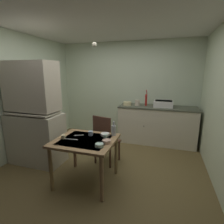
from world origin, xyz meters
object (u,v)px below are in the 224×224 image
object	(u,v)px
mug_dark	(105,137)
glass_bottle	(114,130)
chair_far_side	(105,139)
serving_bowl_wide	(99,145)
hand_pump	(146,99)
mixing_bowl_counter	(127,104)
sink_basin	(163,104)
hutch_cabinet	(35,117)
dining_table	(85,146)

from	to	relation	value
mug_dark	glass_bottle	bearing A→B (deg)	65.37
chair_far_side	serving_bowl_wide	xyz separation A→B (m)	(0.21, -0.82, 0.25)
chair_far_side	mug_dark	world-z (taller)	chair_far_side
hand_pump	mixing_bowl_counter	size ratio (longest dim) A/B	1.89
mixing_bowl_counter	mug_dark	world-z (taller)	mixing_bowl_counter
sink_basin	hand_pump	distance (m)	0.43
hutch_cabinet	dining_table	xyz separation A→B (m)	(1.19, -0.30, -0.28)
dining_table	glass_bottle	world-z (taller)	glass_bottle
serving_bowl_wide	chair_far_side	bearing A→B (deg)	104.53
sink_basin	chair_far_side	size ratio (longest dim) A/B	0.46
hand_pump	dining_table	size ratio (longest dim) A/B	0.42
dining_table	glass_bottle	distance (m)	0.52
hand_pump	chair_far_side	bearing A→B (deg)	-111.74
hutch_cabinet	dining_table	size ratio (longest dim) A/B	2.09
mixing_bowl_counter	serving_bowl_wide	bearing A→B (deg)	-87.48
hand_pump	mixing_bowl_counter	xyz separation A→B (m)	(-0.45, -0.10, -0.13)
hutch_cabinet	sink_basin	size ratio (longest dim) A/B	4.37
glass_bottle	sink_basin	bearing A→B (deg)	67.25
sink_basin	chair_far_side	distance (m)	1.77
mixing_bowl_counter	hutch_cabinet	bearing A→B (deg)	-130.34
serving_bowl_wide	glass_bottle	world-z (taller)	glass_bottle
hutch_cabinet	hand_pump	size ratio (longest dim) A/B	4.94
mixing_bowl_counter	chair_far_side	world-z (taller)	mixing_bowl_counter
dining_table	glass_bottle	xyz separation A→B (m)	(0.37, 0.31, 0.19)
sink_basin	mixing_bowl_counter	world-z (taller)	sink_basin
chair_far_side	dining_table	bearing A→B (deg)	-98.55
hutch_cabinet	hand_pump	world-z (taller)	hutch_cabinet
dining_table	mixing_bowl_counter	bearing A→B (deg)	83.80
hutch_cabinet	hand_pump	distance (m)	2.56
mug_dark	glass_bottle	world-z (taller)	glass_bottle
mixing_bowl_counter	mug_dark	size ratio (longest dim) A/B	3.16
sink_basin	dining_table	xyz separation A→B (m)	(-1.08, -2.01, -0.38)
mug_dark	hutch_cabinet	bearing A→B (deg)	173.29
glass_bottle	mixing_bowl_counter	bearing A→B (deg)	95.29
chair_far_side	serving_bowl_wide	world-z (taller)	chair_far_side
hand_pump	glass_bottle	distance (m)	1.79
mixing_bowl_counter	dining_table	distance (m)	2.00
hutch_cabinet	glass_bottle	bearing A→B (deg)	0.17
glass_bottle	serving_bowl_wide	bearing A→B (deg)	-96.78
hutch_cabinet	chair_far_side	distance (m)	1.39
hand_pump	mixing_bowl_counter	world-z (taller)	hand_pump
serving_bowl_wide	mug_dark	distance (m)	0.31
dining_table	glass_bottle	bearing A→B (deg)	40.13
mug_dark	glass_bottle	size ratio (longest dim) A/B	0.28
hand_pump	glass_bottle	xyz separation A→B (m)	(-0.30, -1.75, -0.27)
hutch_cabinet	hand_pump	bearing A→B (deg)	43.35
sink_basin	mug_dark	xyz separation A→B (m)	(-0.80, -1.88, -0.24)
glass_bottle	hutch_cabinet	bearing A→B (deg)	-179.83
hutch_cabinet	chair_far_side	bearing A→B (deg)	14.41
dining_table	chair_far_side	bearing A→B (deg)	81.45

